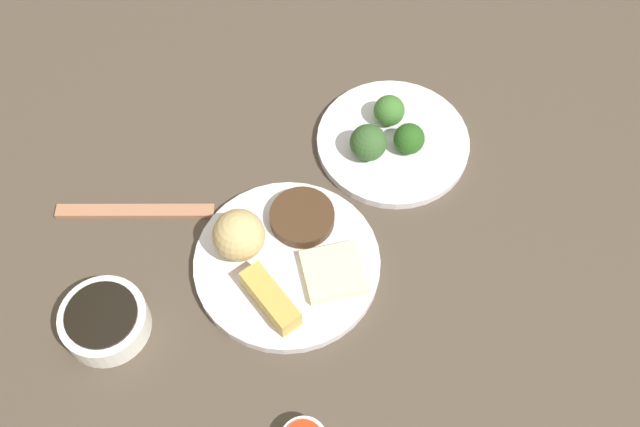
{
  "coord_description": "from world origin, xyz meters",
  "views": [
    {
      "loc": [
        -0.43,
        -0.14,
        0.94
      ],
      "look_at": [
        0.08,
        -0.04,
        0.06
      ],
      "focal_mm": 41.87,
      "sensor_mm": 36.0,
      "label": 1
    }
  ],
  "objects_px": {
    "soy_sauce_bowl": "(105,321)",
    "broccoli_plate": "(393,142)",
    "main_plate": "(287,263)",
    "chopsticks_pair": "(135,211)"
  },
  "relations": [
    {
      "from": "soy_sauce_bowl",
      "to": "broccoli_plate",
      "type": "bearing_deg",
      "value": -41.1
    },
    {
      "from": "broccoli_plate",
      "to": "soy_sauce_bowl",
      "type": "relative_size",
      "value": 2.03
    },
    {
      "from": "main_plate",
      "to": "chopsticks_pair",
      "type": "height_order",
      "value": "main_plate"
    },
    {
      "from": "main_plate",
      "to": "soy_sauce_bowl",
      "type": "height_order",
      "value": "soy_sauce_bowl"
    },
    {
      "from": "main_plate",
      "to": "broccoli_plate",
      "type": "bearing_deg",
      "value": -25.4
    },
    {
      "from": "broccoli_plate",
      "to": "chopsticks_pair",
      "type": "distance_m",
      "value": 0.39
    },
    {
      "from": "main_plate",
      "to": "chopsticks_pair",
      "type": "distance_m",
      "value": 0.24
    },
    {
      "from": "main_plate",
      "to": "soy_sauce_bowl",
      "type": "distance_m",
      "value": 0.25
    },
    {
      "from": "broccoli_plate",
      "to": "chopsticks_pair",
      "type": "xyz_separation_m",
      "value": [
        -0.19,
        0.34,
        -0.0
      ]
    },
    {
      "from": "broccoli_plate",
      "to": "soy_sauce_bowl",
      "type": "distance_m",
      "value": 0.49
    }
  ]
}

